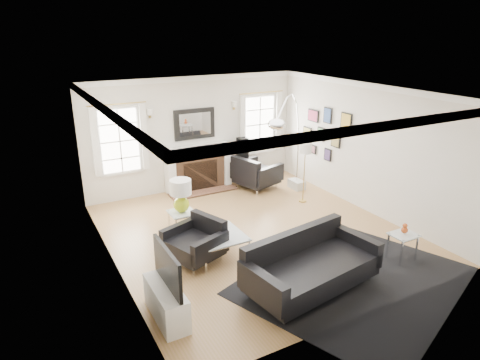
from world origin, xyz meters
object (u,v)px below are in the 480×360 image
sofa (309,266)px  coffee_table (217,237)px  arc_floor_lamp (288,144)px  gourd_lamp (181,194)px  armchair_left (197,242)px  fireplace (199,169)px  armchair_right (255,174)px

sofa → coffee_table: sofa is taller
arc_floor_lamp → sofa: bearing=-118.9°
gourd_lamp → sofa: bearing=-67.3°
armchair_left → coffee_table: size_ratio=1.24×
armchair_left → arc_floor_lamp: (2.87, 1.42, 1.07)m
sofa → gourd_lamp: 2.85m
armchair_left → sofa: bearing=-54.1°
fireplace → armchair_left: fireplace is taller
gourd_lamp → coffee_table: bearing=-74.3°
armchair_left → gourd_lamp: bearing=84.1°
gourd_lamp → arc_floor_lamp: arc_floor_lamp is taller
sofa → gourd_lamp: size_ratio=3.51×
armchair_left → arc_floor_lamp: size_ratio=0.44×
sofa → armchair_right: bearing=70.3°
fireplace → coffee_table: (-1.06, -3.24, -0.17)m
fireplace → armchair_right: size_ratio=1.37×
coffee_table → gourd_lamp: (-0.28, 0.99, 0.53)m
armchair_left → armchair_right: size_ratio=0.92×
gourd_lamp → arc_floor_lamp: bearing=9.6°
fireplace → armchair_left: 3.52m
armchair_left → gourd_lamp: (0.10, 0.95, 0.56)m
fireplace → arc_floor_lamp: (1.44, -1.79, 0.87)m
armchair_right → coffee_table: (-2.32, -2.62, -0.01)m
armchair_right → gourd_lamp: 3.11m
coffee_table → gourd_lamp: bearing=105.7°
armchair_right → coffee_table: size_ratio=1.35×
fireplace → arc_floor_lamp: 2.45m
fireplace → coffee_table: size_ratio=1.86×
sofa → gourd_lamp: gourd_lamp is taller
fireplace → armchair_right: fireplace is taller
fireplace → arc_floor_lamp: size_ratio=0.65×
fireplace → coffee_table: bearing=-108.1°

